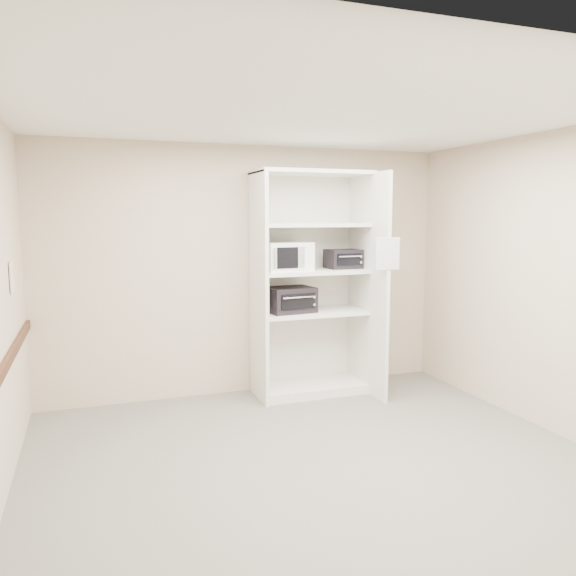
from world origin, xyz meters
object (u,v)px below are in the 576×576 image
object	(u,v)px
toaster_oven_upper	(343,259)
shelving_unit	(315,291)
microwave	(285,256)
toaster_oven_lower	(290,300)

from	to	relation	value
toaster_oven_upper	shelving_unit	bearing A→B (deg)	176.65
toaster_oven_upper	microwave	bearing A→B (deg)	178.19
shelving_unit	toaster_oven_upper	size ratio (longest dim) A/B	6.66
shelving_unit	toaster_oven_lower	world-z (taller)	shelving_unit
shelving_unit	toaster_oven_lower	distance (m)	0.30
microwave	toaster_oven_upper	world-z (taller)	microwave
shelving_unit	toaster_oven_lower	xyz separation A→B (m)	(-0.29, -0.02, -0.08)
microwave	toaster_oven_lower	xyz separation A→B (m)	(0.05, 0.00, -0.47)
toaster_oven_lower	microwave	bearing A→B (deg)	174.50
microwave	toaster_oven_lower	size ratio (longest dim) A/B	1.03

